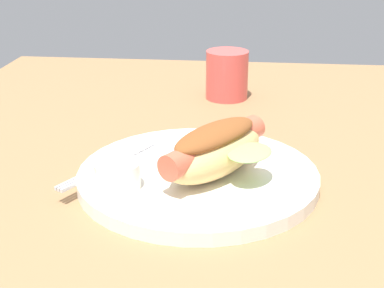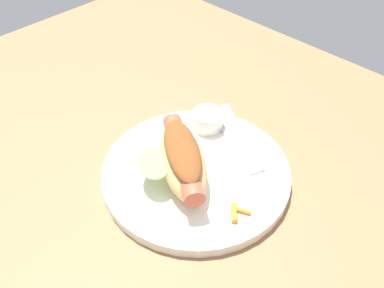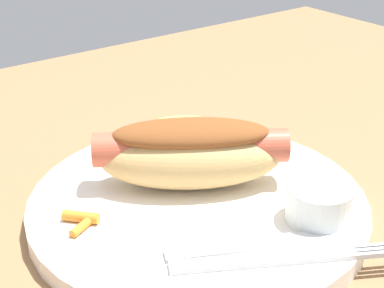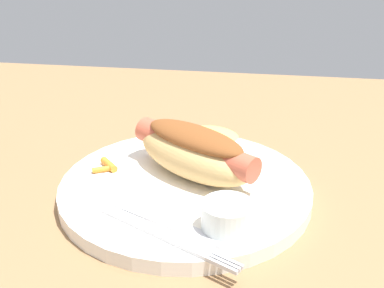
{
  "view_description": "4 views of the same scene",
  "coord_description": "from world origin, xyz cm",
  "px_view_note": "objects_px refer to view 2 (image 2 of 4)",
  "views": [
    {
      "loc": [
        -57.89,
        -5.53,
        28.85
      ],
      "look_at": [
        1.31,
        0.76,
        4.64
      ],
      "focal_mm": 52.64,
      "sensor_mm": 36.0,
      "label": 1
    },
    {
      "loc": [
        29.86,
        -30.67,
        46.32
      ],
      "look_at": [
        0.2,
        -0.28,
        6.5
      ],
      "focal_mm": 39.09,
      "sensor_mm": 36.0,
      "label": 2
    },
    {
      "loc": [
        25.58,
        32.41,
        26.97
      ],
      "look_at": [
        0.33,
        -1.4,
        5.75
      ],
      "focal_mm": 54.56,
      "sensor_mm": 36.0,
      "label": 3
    },
    {
      "loc": [
        -7.34,
        51.43,
        31.25
      ],
      "look_at": [
        0.27,
        -1.79,
        5.66
      ],
      "focal_mm": 50.85,
      "sensor_mm": 36.0,
      "label": 4
    }
  ],
  "objects_px": {
    "hot_dog": "(180,157)",
    "knife": "(235,144)",
    "fork": "(242,137)",
    "carrot_garnish": "(237,212)",
    "sauce_ramekin": "(208,120)",
    "plate": "(195,174)"
  },
  "relations": [
    {
      "from": "hot_dog",
      "to": "knife",
      "type": "height_order",
      "value": "hot_dog"
    },
    {
      "from": "fork",
      "to": "carrot_garnish",
      "type": "xyz_separation_m",
      "value": [
        0.09,
        -0.12,
        0.0
      ]
    },
    {
      "from": "sauce_ramekin",
      "to": "fork",
      "type": "bearing_deg",
      "value": 18.9
    },
    {
      "from": "sauce_ramekin",
      "to": "knife",
      "type": "relative_size",
      "value": 0.37
    },
    {
      "from": "plate",
      "to": "hot_dog",
      "type": "distance_m",
      "value": 0.05
    },
    {
      "from": "hot_dog",
      "to": "knife",
      "type": "relative_size",
      "value": 1.2
    },
    {
      "from": "hot_dog",
      "to": "sauce_ramekin",
      "type": "height_order",
      "value": "hot_dog"
    },
    {
      "from": "knife",
      "to": "carrot_garnish",
      "type": "height_order",
      "value": "carrot_garnish"
    },
    {
      "from": "fork",
      "to": "carrot_garnish",
      "type": "relative_size",
      "value": 4.62
    },
    {
      "from": "carrot_garnish",
      "to": "knife",
      "type": "bearing_deg",
      "value": 131.15
    },
    {
      "from": "hot_dog",
      "to": "fork",
      "type": "relative_size",
      "value": 1.09
    },
    {
      "from": "hot_dog",
      "to": "fork",
      "type": "xyz_separation_m",
      "value": [
        0.02,
        0.12,
        -0.03
      ]
    },
    {
      "from": "knife",
      "to": "fork",
      "type": "bearing_deg",
      "value": -58.73
    },
    {
      "from": "plate",
      "to": "sauce_ramekin",
      "type": "height_order",
      "value": "sauce_ramekin"
    },
    {
      "from": "sauce_ramekin",
      "to": "hot_dog",
      "type": "bearing_deg",
      "value": -68.23
    },
    {
      "from": "fork",
      "to": "knife",
      "type": "relative_size",
      "value": 1.1
    },
    {
      "from": "carrot_garnish",
      "to": "fork",
      "type": "bearing_deg",
      "value": 126.38
    },
    {
      "from": "knife",
      "to": "sauce_ramekin",
      "type": "bearing_deg",
      "value": 23.32
    },
    {
      "from": "hot_dog",
      "to": "fork",
      "type": "bearing_deg",
      "value": -64.4
    },
    {
      "from": "plate",
      "to": "sauce_ramekin",
      "type": "distance_m",
      "value": 0.1
    },
    {
      "from": "hot_dog",
      "to": "knife",
      "type": "distance_m",
      "value": 0.11
    },
    {
      "from": "knife",
      "to": "carrot_garnish",
      "type": "relative_size",
      "value": 4.19
    }
  ]
}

